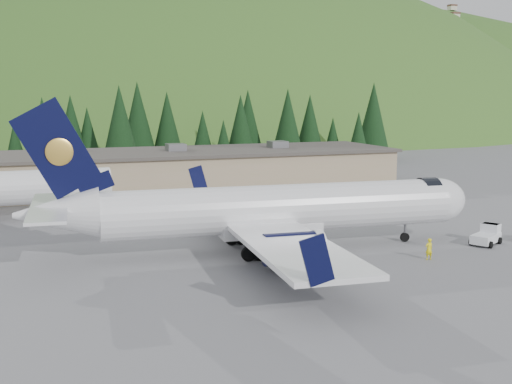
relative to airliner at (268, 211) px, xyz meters
The scene contains 7 objects.
ground 3.53m from the airliner, ahead, with size 600.00×600.00×0.00m, color #5E5E63.
airliner is the anchor object (origin of this frame).
baggage_tug_a 19.23m from the airliner, 12.68° to the right, with size 3.52×2.98×1.68m.
terminal_building 38.12m from the airliner, 95.88° to the left, with size 71.00×17.00×6.10m.
ramp_worker 13.04m from the airliner, 32.92° to the right, with size 0.62×0.41×1.70m, color #FFEB11.
tree_line 62.71m from the airliner, 94.64° to the left, with size 111.02×16.61×13.82m.
hills 230.99m from the airliner, 75.29° to the left, with size 614.00×330.00×300.00m.
Camera 1 is at (-19.66, -47.92, 12.73)m, focal length 45.00 mm.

